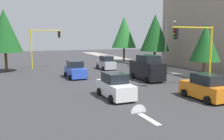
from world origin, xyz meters
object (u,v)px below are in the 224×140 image
tree_roadside_near (205,43)px  car_silver (106,63)px  tree_opposite_side (4,31)px  delivery_van_black (147,69)px  traffic_signal_near_left (196,44)px  tree_roadside_far (124,32)px  street_lamp_curbside (167,40)px  traffic_signal_far_right (43,41)px  car_blue (75,70)px  car_orange (205,88)px  car_white (115,87)px  tree_roadside_mid (155,33)px

tree_roadside_near → car_silver: tree_roadside_near is taller
tree_opposite_side → delivery_van_black: 19.86m
traffic_signal_near_left → car_silver: traffic_signal_near_left is taller
tree_roadside_far → street_lamp_curbside: bearing=-1.2°
traffic_signal_far_right → tree_opposite_side: bearing=-69.3°
traffic_signal_near_left → tree_roadside_near: tree_roadside_near is taller
delivery_van_black → car_blue: (-4.51, -6.96, -0.38)m
traffic_signal_near_left → delivery_van_black: size_ratio=1.20×
tree_roadside_far → car_orange: tree_roadside_far is taller
tree_roadside_near → car_orange: (7.91, -7.18, -3.17)m
car_white → car_orange: (3.05, 6.17, -0.00)m
traffic_signal_far_right → car_silver: traffic_signal_far_right is taller
car_silver → car_orange: bearing=2.4°
street_lamp_curbside → car_silver: 9.38m
tree_opposite_side → car_orange: tree_opposite_side is taller
car_white → car_orange: size_ratio=1.02×
street_lamp_curbside → tree_opposite_side: bearing=-112.6°
tree_roadside_far → traffic_signal_near_left: bearing=-9.0°
car_blue → car_silver: size_ratio=1.05×
tree_roadside_far → car_blue: size_ratio=2.04×
car_blue → car_white: (10.48, 0.61, -0.00)m
traffic_signal_near_left → tree_roadside_near: bearing=129.9°
tree_roadside_mid → tree_roadside_far: tree_roadside_far is taller
tree_roadside_mid → tree_roadside_near: size_ratio=1.31×
traffic_signal_near_left → car_silver: bearing=-168.1°
traffic_signal_near_left → street_lamp_curbside: 10.23m
car_silver → traffic_signal_near_left: bearing=11.9°
tree_roadside_mid → car_white: size_ratio=1.94×
traffic_signal_far_right → car_white: traffic_signal_far_right is taller
traffic_signal_far_right → car_orange: traffic_signal_far_right is taller
street_lamp_curbside → car_orange: size_ratio=1.71×
traffic_signal_far_right → tree_roadside_mid: (6.00, 15.72, 1.23)m
street_lamp_curbside → tree_roadside_near: 5.77m
traffic_signal_far_right → car_silver: 10.05m
traffic_signal_far_right → tree_opposite_side: 5.82m
car_orange → car_silver: bearing=-177.6°
traffic_signal_far_right → tree_roadside_near: 22.78m
tree_roadside_near → car_orange: size_ratio=1.52×
street_lamp_curbside → car_blue: bearing=-90.1°
delivery_van_black → street_lamp_curbside: bearing=128.3°
tree_opposite_side → car_silver: tree_opposite_side is taller
traffic_signal_near_left → delivery_van_black: traffic_signal_near_left is taller
tree_opposite_side → delivery_van_black: (12.89, 14.51, -4.25)m
traffic_signal_near_left → car_blue: 13.67m
tree_roadside_mid → car_orange: bearing=-20.5°
tree_roadside_near → car_white: 14.55m
traffic_signal_near_left → car_orange: 5.57m
traffic_signal_near_left → street_lamp_curbside: size_ratio=0.82×
tree_roadside_mid → delivery_van_black: bearing=-36.2°
car_white → street_lamp_curbside: bearing=131.0°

